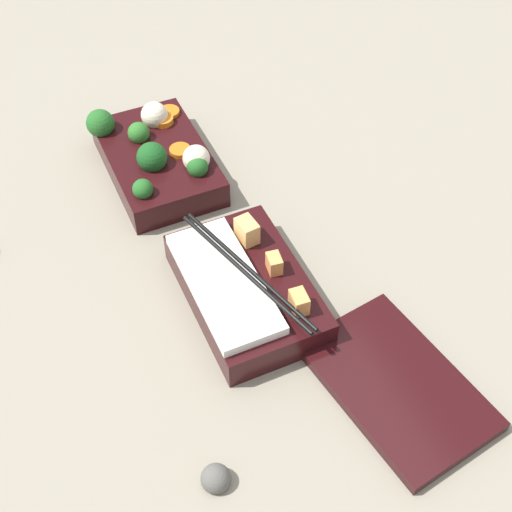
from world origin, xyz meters
The scene contains 5 objects.
ground_plane centered at (0.00, 0.00, 0.00)m, with size 3.00×3.00×0.00m, color gray.
bento_tray_vegetable centered at (-0.13, 0.00, 0.03)m, with size 0.21×0.14×0.07m.
bento_tray_rice centered at (0.13, 0.02, 0.02)m, with size 0.22×0.13×0.07m.
bento_lid centered at (0.31, 0.12, 0.01)m, with size 0.20×0.13×0.01m, color black.
pebble_0 centered at (0.33, -0.10, 0.01)m, with size 0.03×0.03×0.03m, color #595651.
Camera 1 is at (0.61, -0.18, 0.67)m, focal length 50.00 mm.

